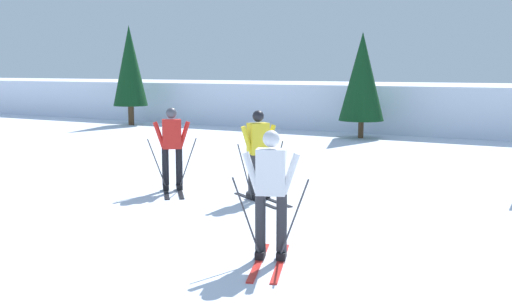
# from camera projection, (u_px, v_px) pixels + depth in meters

# --- Properties ---
(far_snow_ridge) EXTENTS (80.00, 6.97, 1.85)m
(far_snow_ridge) POSITION_uv_depth(u_px,v_px,m) (412.00, 106.00, 26.10)
(far_snow_ridge) COLOR silver
(far_snow_ridge) RESTS_ON ground
(skier_white) EXTENTS (0.96, 1.62, 1.71)m
(skier_white) POSITION_uv_depth(u_px,v_px,m) (271.00, 191.00, 7.90)
(skier_white) COLOR red
(skier_white) RESTS_ON ground
(skier_yellow) EXTENTS (1.56, 1.14, 1.71)m
(skier_yellow) POSITION_uv_depth(u_px,v_px,m) (258.00, 152.00, 11.67)
(skier_yellow) COLOR black
(skier_yellow) RESTS_ON ground
(skier_red) EXTENTS (1.31, 1.47, 1.71)m
(skier_red) POSITION_uv_depth(u_px,v_px,m) (172.00, 146.00, 12.48)
(skier_red) COLOR black
(skier_red) RESTS_ON ground
(conifer_far_right) EXTENTS (1.62, 1.62, 3.80)m
(conifer_far_right) POSITION_uv_depth(u_px,v_px,m) (362.00, 77.00, 21.86)
(conifer_far_right) COLOR #513823
(conifer_far_right) RESTS_ON ground
(conifer_far_centre) EXTENTS (1.52, 1.52, 4.40)m
(conifer_far_centre) POSITION_uv_depth(u_px,v_px,m) (130.00, 66.00, 27.00)
(conifer_far_centre) COLOR #513823
(conifer_far_centre) RESTS_ON ground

